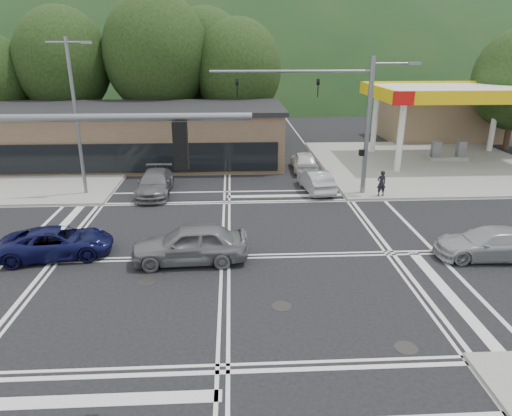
{
  "coord_description": "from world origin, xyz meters",
  "views": [
    {
      "loc": [
        0.39,
        -17.72,
        8.61
      ],
      "look_at": [
        1.43,
        2.26,
        1.4
      ],
      "focal_mm": 32.0,
      "sensor_mm": 36.0,
      "label": 1
    }
  ],
  "objects_px": {
    "car_blue_west": "(57,242)",
    "car_queue_b": "(304,161)",
    "car_grey_center": "(190,243)",
    "pedestrian": "(381,183)",
    "car_queue_a": "(316,181)",
    "car_silver_east": "(490,243)",
    "car_northbound": "(155,183)"
  },
  "relations": [
    {
      "from": "car_blue_west",
      "to": "car_queue_b",
      "type": "distance_m",
      "value": 18.51
    },
    {
      "from": "car_grey_center",
      "to": "pedestrian",
      "type": "xyz_separation_m",
      "value": [
        10.53,
        7.8,
        0.1
      ]
    },
    {
      "from": "car_queue_a",
      "to": "car_queue_b",
      "type": "xyz_separation_m",
      "value": [
        0.0,
        4.91,
        0.04
      ]
    },
    {
      "from": "car_grey_center",
      "to": "car_queue_a",
      "type": "distance_m",
      "value": 11.68
    },
    {
      "from": "car_grey_center",
      "to": "car_silver_east",
      "type": "relative_size",
      "value": 1.06
    },
    {
      "from": "car_queue_a",
      "to": "car_grey_center",
      "type": "bearing_deg",
      "value": 46.79
    },
    {
      "from": "car_blue_west",
      "to": "car_silver_east",
      "type": "relative_size",
      "value": 1.01
    },
    {
      "from": "car_queue_a",
      "to": "car_silver_east",
      "type": "bearing_deg",
      "value": 113.75
    },
    {
      "from": "car_blue_west",
      "to": "car_grey_center",
      "type": "distance_m",
      "value": 5.77
    },
    {
      "from": "car_queue_a",
      "to": "pedestrian",
      "type": "height_order",
      "value": "pedestrian"
    },
    {
      "from": "car_blue_west",
      "to": "car_silver_east",
      "type": "distance_m",
      "value": 18.39
    },
    {
      "from": "car_queue_b",
      "to": "car_northbound",
      "type": "height_order",
      "value": "car_queue_b"
    },
    {
      "from": "car_queue_b",
      "to": "pedestrian",
      "type": "height_order",
      "value": "pedestrian"
    },
    {
      "from": "car_silver_east",
      "to": "car_queue_a",
      "type": "bearing_deg",
      "value": -145.49
    },
    {
      "from": "car_grey_center",
      "to": "car_silver_east",
      "type": "height_order",
      "value": "car_grey_center"
    },
    {
      "from": "car_grey_center",
      "to": "car_northbound",
      "type": "height_order",
      "value": "car_grey_center"
    },
    {
      "from": "car_blue_west",
      "to": "car_northbound",
      "type": "bearing_deg",
      "value": -27.54
    },
    {
      "from": "car_silver_east",
      "to": "car_northbound",
      "type": "bearing_deg",
      "value": -117.67
    },
    {
      "from": "car_queue_a",
      "to": "pedestrian",
      "type": "bearing_deg",
      "value": 149.44
    },
    {
      "from": "car_grey_center",
      "to": "car_northbound",
      "type": "relative_size",
      "value": 1.01
    },
    {
      "from": "car_queue_a",
      "to": "car_queue_b",
      "type": "relative_size",
      "value": 0.98
    },
    {
      "from": "car_queue_a",
      "to": "car_northbound",
      "type": "xyz_separation_m",
      "value": [
        -9.84,
        -0.09,
        0.03
      ]
    },
    {
      "from": "car_silver_east",
      "to": "car_grey_center",
      "type": "bearing_deg",
      "value": -87.35
    },
    {
      "from": "car_northbound",
      "to": "pedestrian",
      "type": "distance_m",
      "value": 13.51
    },
    {
      "from": "car_silver_east",
      "to": "car_northbound",
      "type": "distance_m",
      "value": 18.28
    },
    {
      "from": "car_grey_center",
      "to": "car_silver_east",
      "type": "distance_m",
      "value": 12.66
    },
    {
      "from": "car_blue_west",
      "to": "car_queue_b",
      "type": "bearing_deg",
      "value": -52.37
    },
    {
      "from": "car_silver_east",
      "to": "pedestrian",
      "type": "distance_m",
      "value": 8.39
    },
    {
      "from": "car_grey_center",
      "to": "car_queue_b",
      "type": "bearing_deg",
      "value": 151.63
    },
    {
      "from": "car_silver_east",
      "to": "car_queue_b",
      "type": "relative_size",
      "value": 1.1
    },
    {
      "from": "car_queue_b",
      "to": "pedestrian",
      "type": "xyz_separation_m",
      "value": [
        3.58,
        -6.5,
        0.21
      ]
    },
    {
      "from": "car_silver_east",
      "to": "car_northbound",
      "type": "height_order",
      "value": "car_northbound"
    }
  ]
}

